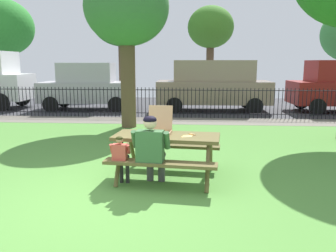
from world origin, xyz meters
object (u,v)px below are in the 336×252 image
object	(u,v)px
child_at_table	(121,156)
parked_car_right	(213,84)
picnic_table_foreground	(167,145)
far_tree_midleft	(121,19)
adult_at_table	(151,148)
far_tree_center	(211,28)
parked_car_center	(88,86)
far_tree_left	(2,28)
pizza_slice_on_table	(188,135)
tree_midground_right	(127,10)
pizza_box_open	(159,129)

from	to	relation	value
child_at_table	parked_car_right	distance (m)	9.24
picnic_table_foreground	far_tree_midleft	xyz separation A→B (m)	(-3.97, 15.78, 4.01)
picnic_table_foreground	adult_at_table	size ratio (longest dim) A/B	1.64
picnic_table_foreground	far_tree_center	distance (m)	16.21
picnic_table_foreground	parked_car_center	size ratio (longest dim) A/B	0.49
far_tree_left	far_tree_center	world-z (taller)	far_tree_left
adult_at_table	far_tree_center	world-z (taller)	far_tree_center
picnic_table_foreground	pizza_slice_on_table	bearing A→B (deg)	-5.48
pizza_slice_on_table	parked_car_right	world-z (taller)	parked_car_right
child_at_table	far_tree_left	size ratio (longest dim) A/B	0.14
tree_midground_right	far_tree_midleft	bearing A→B (deg)	102.41
pizza_slice_on_table	far_tree_center	size ratio (longest dim) A/B	0.05
parked_car_right	pizza_box_open	bearing A→B (deg)	-99.70
picnic_table_foreground	far_tree_midleft	size ratio (longest dim) A/B	0.31
tree_midground_right	far_tree_midleft	world-z (taller)	far_tree_midleft
adult_at_table	tree_midground_right	world-z (taller)	tree_midground_right
far_tree_left	far_tree_center	xyz separation A→B (m)	(13.11, -0.00, -0.14)
pizza_slice_on_table	far_tree_center	bearing A→B (deg)	85.88
pizza_slice_on_table	adult_at_table	distance (m)	0.74
tree_midground_right	parked_car_right	distance (m)	5.34
child_at_table	far_tree_midleft	bearing A→B (deg)	101.37
child_at_table	far_tree_midleft	distance (m)	17.06
pizza_box_open	far_tree_center	size ratio (longest dim) A/B	0.10
pizza_box_open	far_tree_center	world-z (taller)	far_tree_center
parked_car_center	pizza_slice_on_table	bearing A→B (deg)	-63.02
far_tree_left	pizza_box_open	bearing A→B (deg)	-53.86
pizza_box_open	far_tree_left	world-z (taller)	far_tree_left
child_at_table	far_tree_midleft	size ratio (longest dim) A/B	0.13
parked_car_right	far_tree_midleft	world-z (taller)	far_tree_midleft
pizza_slice_on_table	pizza_box_open	bearing A→B (deg)	166.16
parked_car_center	far_tree_left	bearing A→B (deg)	136.42
adult_at_table	parked_car_right	distance (m)	9.16
picnic_table_foreground	tree_midground_right	xyz separation A→B (m)	(-1.54, 4.72, 2.93)
pizza_box_open	child_at_table	xyz separation A→B (m)	(-0.57, -0.55, -0.35)
pizza_slice_on_table	far_tree_midleft	xyz separation A→B (m)	(-4.34, 15.81, 3.83)
parked_car_center	adult_at_table	bearing A→B (deg)	-67.25
pizza_box_open	adult_at_table	distance (m)	0.61
pizza_box_open	far_tree_midleft	distance (m)	16.58
picnic_table_foreground	pizza_box_open	distance (m)	0.31
child_at_table	parked_car_center	xyz separation A→B (m)	(-3.28, 9.00, 0.50)
child_at_table	pizza_slice_on_table	bearing A→B (deg)	21.30
parked_car_center	far_tree_left	xyz separation A→B (m)	(-7.60, 7.24, 3.15)
parked_car_right	far_tree_center	xyz separation A→B (m)	(0.21, 7.24, 2.92)
tree_midground_right	parked_car_right	size ratio (longest dim) A/B	1.03
pizza_box_open	far_tree_left	bearing A→B (deg)	126.14
pizza_slice_on_table	far_tree_left	bearing A→B (deg)	127.13
parked_car_right	adult_at_table	bearing A→B (deg)	-99.51
pizza_box_open	adult_at_table	bearing A→B (deg)	-96.68
pizza_box_open	child_at_table	distance (m)	0.86
adult_at_table	tree_midground_right	distance (m)	6.08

